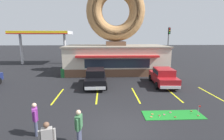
% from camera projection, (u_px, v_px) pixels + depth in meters
% --- Properties ---
extents(ground_plane, '(160.00, 160.00, 0.00)m').
position_uv_depth(ground_plane, '(120.00, 129.00, 8.65)').
color(ground_plane, black).
extents(donut_shop_building, '(12.30, 6.75, 10.96)m').
position_uv_depth(donut_shop_building, '(116.00, 42.00, 21.63)').
color(donut_shop_building, brown).
rests_on(donut_shop_building, ground).
extents(putting_mat, '(3.45, 1.23, 0.03)m').
position_uv_depth(putting_mat, '(173.00, 115.00, 10.14)').
color(putting_mat, '#197523').
rests_on(putting_mat, ground).
extents(mini_donut_near_left, '(0.13, 0.13, 0.04)m').
position_uv_depth(mini_donut_near_left, '(191.00, 111.00, 10.58)').
color(mini_donut_near_left, brown).
rests_on(mini_donut_near_left, putting_mat).
extents(mini_donut_near_right, '(0.13, 0.13, 0.04)m').
position_uv_depth(mini_donut_near_right, '(160.00, 115.00, 9.99)').
color(mini_donut_near_right, brown).
rests_on(mini_donut_near_right, putting_mat).
extents(mini_donut_mid_left, '(0.13, 0.13, 0.04)m').
position_uv_depth(mini_donut_mid_left, '(175.00, 117.00, 9.82)').
color(mini_donut_mid_left, brown).
rests_on(mini_donut_mid_left, putting_mat).
extents(mini_donut_mid_centre, '(0.13, 0.13, 0.04)m').
position_uv_depth(mini_donut_mid_centre, '(164.00, 115.00, 10.11)').
color(mini_donut_mid_centre, '#D8667F').
rests_on(mini_donut_mid_centre, putting_mat).
extents(mini_donut_mid_right, '(0.13, 0.13, 0.04)m').
position_uv_depth(mini_donut_mid_right, '(151.00, 117.00, 9.82)').
color(mini_donut_mid_right, '#D17F47').
rests_on(mini_donut_mid_right, putting_mat).
extents(mini_donut_far_left, '(0.13, 0.13, 0.04)m').
position_uv_depth(mini_donut_far_left, '(152.00, 114.00, 10.16)').
color(mini_donut_far_left, '#D17F47').
rests_on(mini_donut_far_left, putting_mat).
extents(mini_donut_far_centre, '(0.13, 0.13, 0.04)m').
position_uv_depth(mini_donut_far_centre, '(198.00, 116.00, 9.98)').
color(mini_donut_far_centre, '#A5724C').
rests_on(mini_donut_far_centre, putting_mat).
extents(mini_donut_far_right, '(0.13, 0.13, 0.04)m').
position_uv_depth(mini_donut_far_right, '(170.00, 112.00, 10.39)').
color(mini_donut_far_right, '#D8667F').
rests_on(mini_donut_far_right, putting_mat).
extents(golf_ball, '(0.04, 0.04, 0.04)m').
position_uv_depth(golf_ball, '(160.00, 117.00, 9.81)').
color(golf_ball, white).
rests_on(golf_ball, putting_mat).
extents(putting_flag_pin, '(0.13, 0.01, 0.55)m').
position_uv_depth(putting_flag_pin, '(199.00, 108.00, 10.09)').
color(putting_flag_pin, silver).
rests_on(putting_flag_pin, putting_mat).
extents(car_red, '(2.15, 4.64, 1.60)m').
position_uv_depth(car_red, '(163.00, 76.00, 16.21)').
color(car_red, maroon).
rests_on(car_red, ground).
extents(car_black, '(2.07, 4.60, 1.60)m').
position_uv_depth(car_black, '(96.00, 77.00, 15.95)').
color(car_black, black).
rests_on(car_black, ground).
extents(pedestrian_blue_sweater_man, '(0.37, 0.56, 1.57)m').
position_uv_depth(pedestrian_blue_sweater_man, '(35.00, 118.00, 7.96)').
color(pedestrian_blue_sweater_man, '#474C66').
rests_on(pedestrian_blue_sweater_man, ground).
extents(pedestrian_hooded_kid, '(0.28, 0.59, 1.57)m').
position_uv_depth(pedestrian_hooded_kid, '(79.00, 126.00, 7.21)').
color(pedestrian_hooded_kid, '#474C66').
rests_on(pedestrian_hooded_kid, ground).
extents(pedestrian_leather_jacket_man, '(0.58, 0.33, 1.58)m').
position_uv_depth(pedestrian_leather_jacket_man, '(47.00, 140.00, 6.22)').
color(pedestrian_leather_jacket_man, slate).
rests_on(pedestrian_leather_jacket_man, ground).
extents(trash_bin, '(0.57, 0.57, 0.97)m').
position_uv_depth(trash_bin, '(63.00, 73.00, 19.32)').
color(trash_bin, '#1E662D').
rests_on(trash_bin, ground).
extents(traffic_light_pole, '(0.28, 0.47, 5.80)m').
position_uv_depth(traffic_light_pole, '(168.00, 42.00, 25.55)').
color(traffic_light_pole, '#595B60').
rests_on(traffic_light_pole, ground).
extents(gas_station_canopy, '(9.00, 4.46, 5.30)m').
position_uv_depth(gas_station_canopy, '(42.00, 34.00, 27.90)').
color(gas_station_canopy, silver).
rests_on(gas_station_canopy, ground).
extents(parking_stripe_far_left, '(0.12, 3.60, 0.01)m').
position_uv_depth(parking_stripe_far_left, '(58.00, 96.00, 13.36)').
color(parking_stripe_far_left, yellow).
rests_on(parking_stripe_far_left, ground).
extents(parking_stripe_left, '(0.12, 3.60, 0.01)m').
position_uv_depth(parking_stripe_left, '(97.00, 95.00, 13.49)').
color(parking_stripe_left, yellow).
rests_on(parking_stripe_left, ground).
extents(parking_stripe_mid_left, '(0.12, 3.60, 0.01)m').
position_uv_depth(parking_stripe_mid_left, '(136.00, 95.00, 13.63)').
color(parking_stripe_mid_left, yellow).
rests_on(parking_stripe_mid_left, ground).
extents(parking_stripe_centre, '(0.12, 3.60, 0.01)m').
position_uv_depth(parking_stripe_centre, '(173.00, 94.00, 13.76)').
color(parking_stripe_centre, yellow).
rests_on(parking_stripe_centre, ground).
extents(parking_stripe_mid_right, '(0.12, 3.60, 0.01)m').
position_uv_depth(parking_stripe_mid_right, '(210.00, 94.00, 13.89)').
color(parking_stripe_mid_right, yellow).
rests_on(parking_stripe_mid_right, ground).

